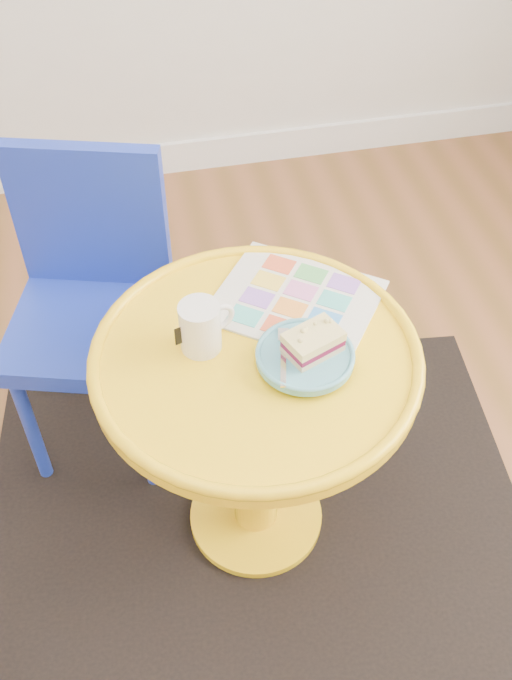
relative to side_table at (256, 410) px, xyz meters
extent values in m
cube|color=white|center=(-0.50, 1.52, -0.36)|extent=(4.00, 0.02, 0.12)
cube|color=black|center=(0.00, 0.00, -0.42)|extent=(1.42, 1.24, 0.01)
cylinder|color=yellow|center=(0.00, 0.00, -0.41)|extent=(0.32, 0.32, 0.03)
cylinder|color=yellow|center=(0.00, 0.00, -0.13)|extent=(0.10, 0.10, 0.53)
cylinder|color=yellow|center=(0.00, 0.00, 0.15)|extent=(0.62, 0.62, 0.03)
cylinder|color=#1B32B4|center=(-0.49, 0.24, -0.24)|extent=(0.03, 0.03, 0.36)
cylinder|color=#1B32B4|center=(-0.23, 0.16, -0.24)|extent=(0.03, 0.03, 0.36)
cylinder|color=#1B32B4|center=(-0.41, 0.51, -0.24)|extent=(0.03, 0.03, 0.36)
cylinder|color=#1B32B4|center=(-0.15, 0.42, -0.24)|extent=(0.03, 0.03, 0.36)
cube|color=#1B32B4|center=(-0.32, 0.33, -0.02)|extent=(0.43, 0.43, 0.05)
cube|color=#1B32B4|center=(-0.28, 0.48, 0.18)|extent=(0.34, 0.14, 0.36)
cube|color=silver|center=(0.11, 0.12, 0.17)|extent=(0.40, 0.39, 0.01)
cylinder|color=white|center=(-0.10, 0.04, 0.22)|extent=(0.08, 0.08, 0.10)
torus|color=white|center=(-0.06, 0.06, 0.22)|extent=(0.06, 0.03, 0.06)
cylinder|color=#D1B78C|center=(-0.10, 0.04, 0.26)|extent=(0.07, 0.07, 0.01)
cylinder|color=#539DAF|center=(0.08, -0.04, 0.17)|extent=(0.07, 0.07, 0.01)
cylinder|color=#539DAF|center=(0.08, -0.04, 0.18)|extent=(0.18, 0.18, 0.01)
cube|color=#D3BC8C|center=(0.10, -0.03, 0.20)|extent=(0.12, 0.10, 0.01)
cube|color=maroon|center=(0.10, -0.03, 0.21)|extent=(0.12, 0.10, 0.01)
cube|color=#EADB8C|center=(0.10, -0.03, 0.23)|extent=(0.12, 0.10, 0.02)
cube|color=silver|center=(0.04, -0.05, 0.19)|extent=(0.04, 0.11, 0.00)
cube|color=silver|center=(0.06, 0.01, 0.19)|extent=(0.03, 0.04, 0.00)
camera|label=1|loc=(-0.20, -0.93, 1.21)|focal=40.00mm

